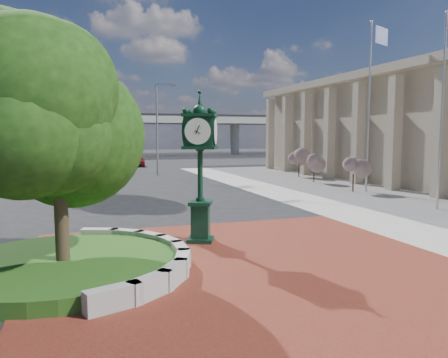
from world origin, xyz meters
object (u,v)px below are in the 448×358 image
flagpole_a (442,110)px  flagpole_b (369,106)px  parked_car (138,161)px  street_lamp_near (159,122)px  post_clock (200,161)px  street_lamp_far (93,123)px

flagpole_a → flagpole_b: size_ratio=0.89×
parked_car → street_lamp_near: size_ratio=0.46×
post_clock → street_lamp_far: street_lamp_far is taller
flagpole_a → street_lamp_far: 42.91m
parked_car → post_clock: bearing=-87.2°
flagpole_a → street_lamp_near: (-9.89, 23.12, -0.04)m
parked_car → street_lamp_near: (0.40, -12.42, 4.26)m
flagpole_b → street_lamp_far: (-16.06, 33.29, -0.31)m
parked_car → street_lamp_near: bearing=-81.3°
parked_car → street_lamp_near: street_lamp_near is taller
post_clock → street_lamp_near: size_ratio=0.61×
post_clock → flagpole_b: bearing=34.7°
parked_car → flagpole_a: bearing=-67.0°
street_lamp_near → street_lamp_far: size_ratio=0.93×
post_clock → flagpole_a: bearing=11.9°
street_lamp_far → flagpole_b: bearing=-64.3°
flagpole_b → flagpole_a: bearing=-96.7°
street_lamp_far → street_lamp_near: bearing=-72.5°
street_lamp_near → street_lamp_far: 17.81m
parked_car → flagpole_b: (11.09, -28.74, 4.94)m
street_lamp_near → street_lamp_far: (-5.37, 16.98, 0.37)m
post_clock → flagpole_b: size_ratio=0.47×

